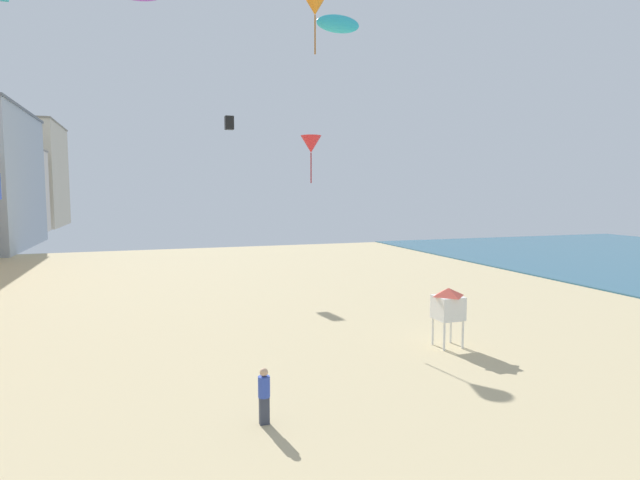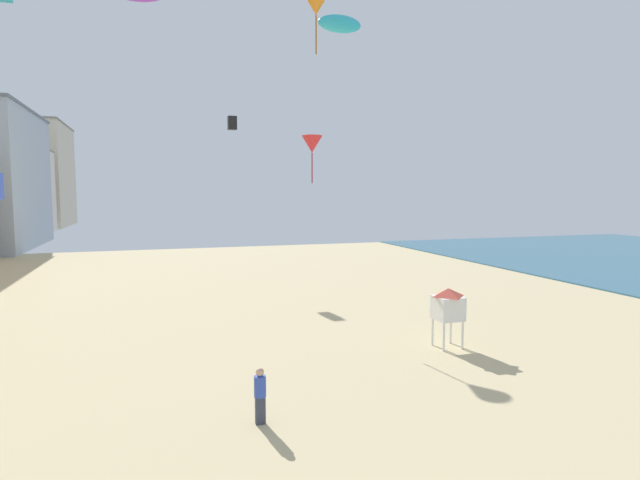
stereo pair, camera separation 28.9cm
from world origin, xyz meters
name	(u,v)px [view 2 (the right image)]	position (x,y,z in m)	size (l,w,h in m)	color
boardwalk_hotel_distant	(7,191)	(-26.01, 89.49, 6.88)	(11.24, 17.29, 13.74)	silver
boardwalk_hotel_furthest	(35,175)	(-26.01, 110.43, 9.96)	(11.87, 21.74, 19.91)	beige
kite_flyer	(260,393)	(-1.77, 11.84, 0.92)	(0.34, 0.34, 1.64)	#383D4C
lifeguard_stand	(448,305)	(7.28, 16.56, 1.84)	(1.10, 1.10, 2.55)	white
kite_black_box	(232,123)	(1.77, 39.87, 12.15)	(0.68, 0.68, 1.06)	black
kite_orange_delta	(316,4)	(3.98, 24.62, 16.47)	(1.38, 1.38, 3.13)	orange
kite_red_delta	(312,144)	(3.75, 24.62, 9.17)	(1.12, 1.12, 2.54)	red
kite_cyan_parafoil_2	(340,24)	(6.33, 27.38, 16.54)	(2.68, 0.75, 1.04)	#2DB7CC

